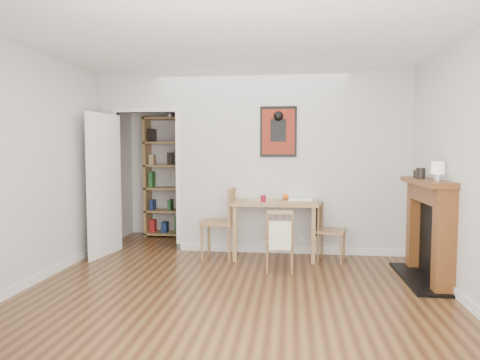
# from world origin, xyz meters

# --- Properties ---
(ground) EXTENTS (5.20, 5.20, 0.00)m
(ground) POSITION_xyz_m (0.00, 0.00, 0.00)
(ground) COLOR brown
(ground) RESTS_ON ground
(room_shell) EXTENTS (5.20, 5.20, 5.20)m
(room_shell) POSITION_xyz_m (0.10, 1.34, 1.30)
(room_shell) COLOR #B9B8B6
(room_shell) RESTS_ON ground
(dining_table) EXTENTS (1.16, 0.74, 0.79)m
(dining_table) POSITION_xyz_m (0.36, 1.10, 0.69)
(dining_table) COLOR #AB8B4F
(dining_table) RESTS_ON ground
(chair_left) EXTENTS (0.51, 0.51, 0.97)m
(chair_left) POSITION_xyz_m (-0.41, 0.98, 0.49)
(chair_left) COLOR olive
(chair_left) RESTS_ON ground
(chair_right) EXTENTS (0.52, 0.48, 0.79)m
(chair_right) POSITION_xyz_m (1.11, 1.00, 0.41)
(chair_right) COLOR olive
(chair_right) RESTS_ON ground
(chair_front) EXTENTS (0.40, 0.45, 0.78)m
(chair_front) POSITION_xyz_m (0.45, 0.42, 0.39)
(chair_front) COLOR olive
(chair_front) RESTS_ON ground
(bookshelf) EXTENTS (0.87, 0.35, 2.07)m
(bookshelf) POSITION_xyz_m (-1.48, 2.39, 1.02)
(bookshelf) COLOR #AB8B4F
(bookshelf) RESTS_ON ground
(fireplace) EXTENTS (0.45, 1.25, 1.16)m
(fireplace) POSITION_xyz_m (2.16, 0.25, 0.62)
(fireplace) COLOR brown
(fireplace) RESTS_ON ground
(red_glass) EXTENTS (0.07, 0.07, 0.09)m
(red_glass) POSITION_xyz_m (0.21, 0.99, 0.84)
(red_glass) COLOR maroon
(red_glass) RESTS_ON dining_table
(orange_fruit) EXTENTS (0.08, 0.08, 0.08)m
(orange_fruit) POSITION_xyz_m (0.51, 1.27, 0.83)
(orange_fruit) COLOR #DF530B
(orange_fruit) RESTS_ON dining_table
(placemat) EXTENTS (0.36, 0.28, 0.00)m
(placemat) POSITION_xyz_m (0.17, 1.14, 0.79)
(placemat) COLOR beige
(placemat) RESTS_ON dining_table
(notebook) EXTENTS (0.35, 0.27, 0.02)m
(notebook) POSITION_xyz_m (0.72, 1.21, 0.80)
(notebook) COLOR white
(notebook) RESTS_ON dining_table
(mantel_lamp) EXTENTS (0.13, 0.13, 0.21)m
(mantel_lamp) POSITION_xyz_m (2.13, -0.06, 1.29)
(mantel_lamp) COLOR silver
(mantel_lamp) RESTS_ON fireplace
(ceramic_jar_a) EXTENTS (0.10, 0.10, 0.13)m
(ceramic_jar_a) POSITION_xyz_m (2.07, 0.35, 1.22)
(ceramic_jar_a) COLOR black
(ceramic_jar_a) RESTS_ON fireplace
(ceramic_jar_b) EXTENTS (0.07, 0.07, 0.09)m
(ceramic_jar_b) POSITION_xyz_m (2.07, 0.52, 1.20)
(ceramic_jar_b) COLOR black
(ceramic_jar_b) RESTS_ON fireplace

